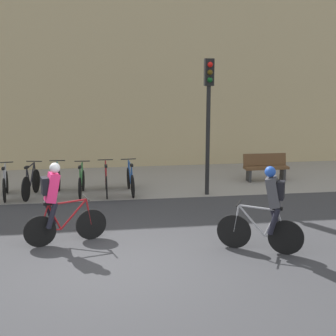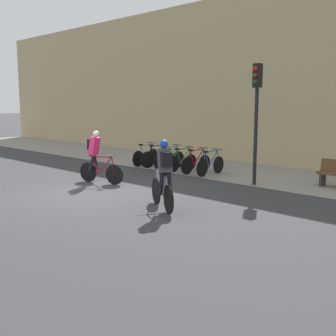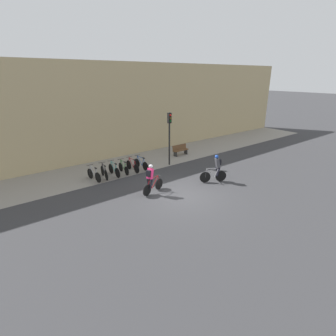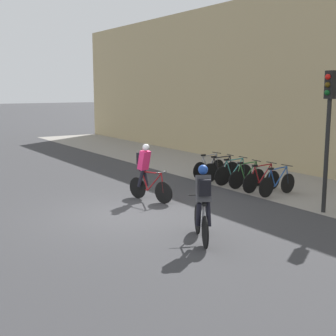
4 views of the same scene
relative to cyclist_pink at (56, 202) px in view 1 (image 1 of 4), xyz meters
The scene contains 13 objects.
ground 2.03m from the cyclist_pink, 46.49° to the right, with size 200.00×200.00×0.00m, color #333335.
kerb_strip 5.66m from the cyclist_pink, 77.17° to the left, with size 44.00×4.50×0.01m, color gray.
building_facade 8.56m from the cyclist_pink, 81.18° to the left, with size 44.00×0.60×7.52m, color tan.
cyclist_pink is the anchor object (origin of this frame).
cyclist_grey 4.40m from the cyclist_pink, 13.76° to the right, with size 1.59×0.85×1.80m.
parked_bike_0 4.36m from the cyclist_pink, 114.72° to the left, with size 0.46×1.67×0.98m.
parked_bike_1 4.11m from the cyclist_pink, 105.50° to the left, with size 0.46×1.65×0.99m.
parked_bike_2 3.98m from the cyclist_pink, 95.34° to the left, with size 0.46×1.73×0.98m.
parked_bike_3 3.99m from the cyclist_pink, 84.85° to the left, with size 0.46×1.60×0.95m.
parked_bike_4 4.11m from the cyclist_pink, 74.67° to the left, with size 0.46×1.72×0.96m.
parked_bike_5 4.36m from the cyclist_pink, 65.40° to the left, with size 0.46×1.73×0.97m.
traffic_light_pole 5.59m from the cyclist_pink, 40.49° to the left, with size 0.26×0.30×3.95m.
bench 8.02m from the cyclist_pink, 37.57° to the left, with size 1.47×0.44×0.89m.
Camera 1 is at (-0.24, -8.37, 3.72)m, focal length 50.00 mm.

